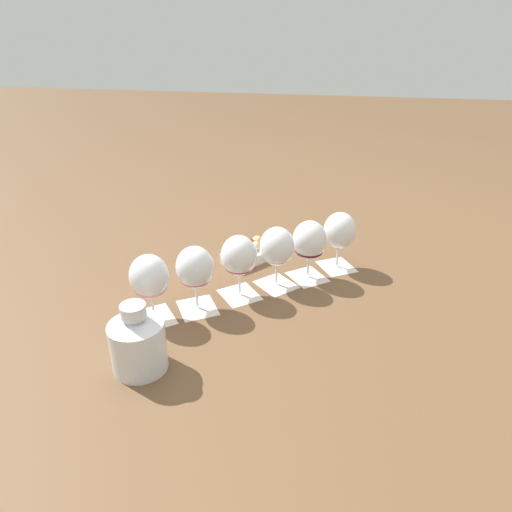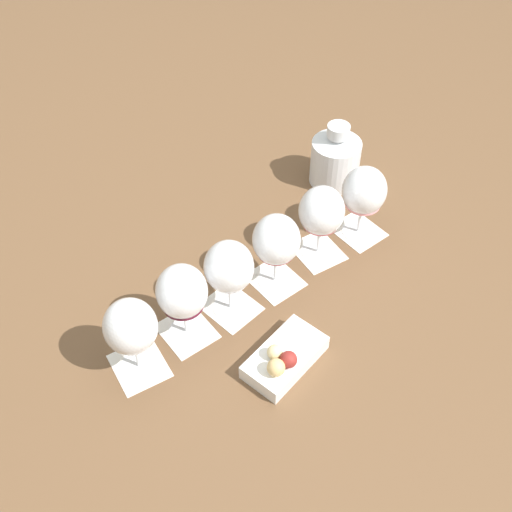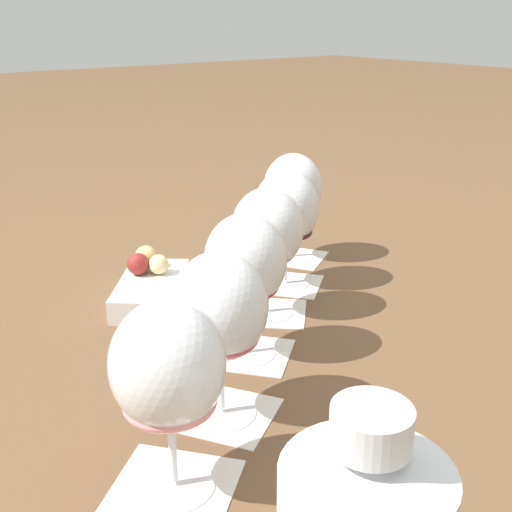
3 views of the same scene
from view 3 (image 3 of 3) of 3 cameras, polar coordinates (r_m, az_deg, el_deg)
The scene contains 14 objects.
ground_plane at distance 0.83m, azimuth 0.03°, elevation -7.01°, with size 8.00×8.00×0.00m, color brown.
tasting_card_0 at distance 0.60m, azimuth -7.26°, elevation -19.55°, with size 0.14×0.14×0.00m.
tasting_card_1 at distance 0.68m, azimuth -3.07°, elevation -13.72°, with size 0.14×0.13×0.00m.
tasting_card_2 at distance 0.78m, azimuth -0.90°, elevation -8.60°, with size 0.14×0.14×0.00m.
tasting_card_3 at distance 0.88m, azimuth 0.97°, elevation -5.00°, with size 0.14×0.14×0.00m.
tasting_card_4 at distance 0.98m, azimuth 2.59°, elevation -2.45°, with size 0.14×0.14×0.00m.
tasting_card_5 at distance 1.08m, azimuth 3.17°, elevation -0.06°, with size 0.14×0.13×0.00m.
wine_glass_0 at distance 0.53m, azimuth -7.81°, elevation -10.22°, with size 0.10×0.10×0.17m.
wine_glass_1 at distance 0.62m, azimuth -3.27°, elevation -5.17°, with size 0.10×0.10×0.17m.
wine_glass_2 at distance 0.74m, azimuth -0.95°, elevation -0.94°, with size 0.10×0.10×0.17m.
wine_glass_3 at distance 0.84m, azimuth 1.02°, elevation 1.91°, with size 0.10×0.10×0.17m.
wine_glass_4 at distance 0.94m, azimuth 2.70°, elevation 3.93°, with size 0.10×0.10×0.17m.
wine_glass_5 at distance 1.05m, azimuth 3.29°, elevation 5.71°, with size 0.10×0.10×0.17m.
snack_dish at distance 0.93m, azimuth -9.35°, elevation -2.56°, with size 0.18×0.17×0.07m.
Camera 3 is at (-0.58, 0.44, 0.39)m, focal length 45.00 mm.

